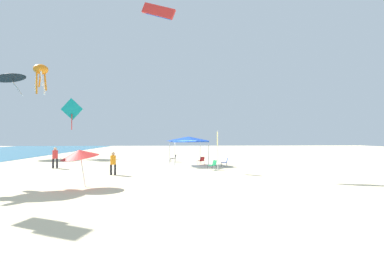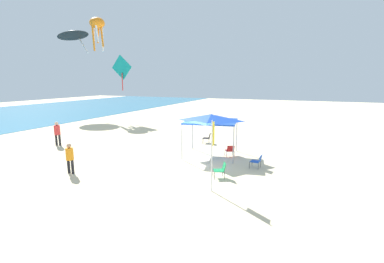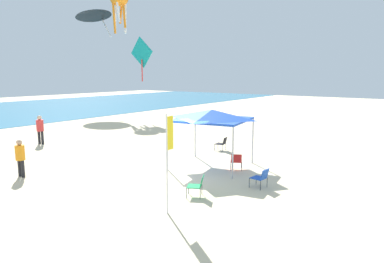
# 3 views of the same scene
# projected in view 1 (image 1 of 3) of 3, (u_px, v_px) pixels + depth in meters

# --- Properties ---
(ground) EXTENTS (120.00, 120.00, 0.10)m
(ground) POSITION_uv_depth(u_px,v_px,m) (184.00, 168.00, 24.37)
(ground) COLOR beige
(canopy_tent) EXTENTS (3.69, 3.86, 2.86)m
(canopy_tent) POSITION_uv_depth(u_px,v_px,m) (188.00, 139.00, 26.79)
(canopy_tent) COLOR #B7B7BC
(canopy_tent) RESTS_ON ground
(beach_umbrella) EXTENTS (2.12, 2.10, 2.34)m
(beach_umbrella) POSITION_uv_depth(u_px,v_px,m) (80.00, 154.00, 14.94)
(beach_umbrella) COLOR silver
(beach_umbrella) RESTS_ON ground
(folding_chair_left_of_tent) EXTENTS (0.80, 0.76, 0.82)m
(folding_chair_left_of_tent) POSITION_uv_depth(u_px,v_px,m) (201.00, 160.00, 26.98)
(folding_chair_left_of_tent) COLOR black
(folding_chair_left_of_tent) RESTS_ON ground
(folding_chair_facing_ocean) EXTENTS (0.63, 0.70, 0.82)m
(folding_chair_facing_ocean) POSITION_uv_depth(u_px,v_px,m) (174.00, 158.00, 30.08)
(folding_chair_facing_ocean) COLOR black
(folding_chair_facing_ocean) RESTS_ON ground
(folding_chair_near_cooler) EXTENTS (0.60, 0.68, 0.82)m
(folding_chair_near_cooler) POSITION_uv_depth(u_px,v_px,m) (225.00, 162.00, 25.34)
(folding_chair_near_cooler) COLOR black
(folding_chair_near_cooler) RESTS_ON ground
(folding_chair_right_of_tent) EXTENTS (0.75, 0.79, 0.82)m
(folding_chair_right_of_tent) POSITION_uv_depth(u_px,v_px,m) (213.00, 164.00, 22.93)
(folding_chair_right_of_tent) COLOR black
(folding_chair_right_of_tent) RESTS_ON ground
(banner_flag) EXTENTS (0.36, 0.06, 3.34)m
(banner_flag) POSITION_uv_depth(u_px,v_px,m) (218.00, 147.00, 21.14)
(banner_flag) COLOR silver
(banner_flag) RESTS_ON ground
(person_beachcomber) EXTENTS (0.45, 0.51, 1.90)m
(person_beachcomber) POSITION_uv_depth(u_px,v_px,m) (55.00, 156.00, 24.04)
(person_beachcomber) COLOR black
(person_beachcomber) RESTS_ON ground
(person_watching_sky) EXTENTS (0.41, 0.46, 1.70)m
(person_watching_sky) POSITION_uv_depth(u_px,v_px,m) (113.00, 161.00, 19.86)
(person_watching_sky) COLOR black
(person_watching_sky) RESTS_ON ground
(kite_parafoil_red) EXTENTS (1.27, 3.15, 1.95)m
(kite_parafoil_red) POSITION_uv_depth(u_px,v_px,m) (158.00, 11.00, 24.00)
(kite_parafoil_red) COLOR red
(kite_delta_black) EXTENTS (4.48, 4.54, 3.56)m
(kite_delta_black) POSITION_uv_depth(u_px,v_px,m) (9.00, 76.00, 38.62)
(kite_delta_black) COLOR black
(kite_diamond_teal) EXTENTS (0.51, 3.09, 4.40)m
(kite_diamond_teal) POSITION_uv_depth(u_px,v_px,m) (72.00, 110.00, 37.21)
(kite_diamond_teal) COLOR teal
(kite_octopus_orange) EXTENTS (2.00, 2.00, 4.44)m
(kite_octopus_orange) POSITION_uv_depth(u_px,v_px,m) (41.00, 71.00, 39.07)
(kite_octopus_orange) COLOR orange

